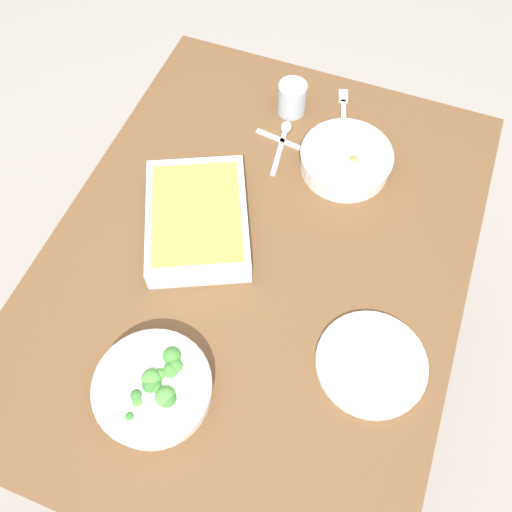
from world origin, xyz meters
TOP-DOWN VIEW (x-y plane):
  - ground_plane at (0.00, 0.00)m, footprint 6.00×6.00m
  - dining_table at (0.00, 0.00)m, footprint 1.20×0.90m
  - stew_bowl at (-0.30, 0.11)m, footprint 0.22×0.22m
  - broccoli_bowl at (0.35, -0.07)m, footprint 0.23×0.23m
  - baking_dish at (-0.03, -0.15)m, footprint 0.37×0.33m
  - drink_cup at (-0.44, -0.07)m, footprint 0.07×0.07m
  - side_plate at (0.15, 0.30)m, footprint 0.22×0.22m
  - spoon_by_stew at (-0.32, -0.01)m, footprint 0.04×0.18m
  - spoon_by_broccoli at (0.32, -0.05)m, footprint 0.15×0.13m
  - spoon_spare at (-0.33, -0.06)m, footprint 0.18×0.04m
  - fork_on_table at (-0.48, 0.06)m, footprint 0.17×0.07m

SIDE VIEW (x-z plane):
  - ground_plane at x=0.00m, z-range 0.00..0.00m
  - dining_table at x=0.00m, z-range 0.28..1.02m
  - fork_on_table at x=-0.48m, z-range 0.74..0.75m
  - spoon_by_stew at x=-0.32m, z-range 0.74..0.75m
  - spoon_by_broccoli at x=0.32m, z-range 0.74..0.75m
  - spoon_spare at x=-0.33m, z-range 0.74..0.75m
  - side_plate at x=0.15m, z-range 0.74..0.75m
  - broccoli_bowl at x=0.35m, z-range 0.74..0.80m
  - stew_bowl at x=-0.30m, z-range 0.74..0.80m
  - baking_dish at x=-0.03m, z-range 0.74..0.80m
  - drink_cup at x=-0.44m, z-range 0.74..0.82m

